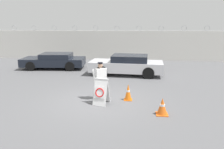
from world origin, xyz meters
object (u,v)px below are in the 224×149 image
at_px(barricade_sign, 101,91).
at_px(traffic_cone_near, 162,106).
at_px(security_guard, 100,79).
at_px(traffic_cone_mid, 128,92).
at_px(parked_car_rear_sedan, 127,65).
at_px(parked_car_front_coupe, 54,61).

xyz_separation_m(barricade_sign, traffic_cone_near, (2.40, -0.86, -0.23)).
bearing_deg(barricade_sign, security_guard, 115.06).
bearing_deg(security_guard, traffic_cone_mid, 149.56).
xyz_separation_m(traffic_cone_mid, parked_car_rear_sedan, (-0.23, 4.86, 0.31)).
bearing_deg(parked_car_rear_sedan, traffic_cone_mid, 96.90).
bearing_deg(barricade_sign, parked_car_front_coupe, 136.96).
distance_m(traffic_cone_mid, parked_car_rear_sedan, 4.88).
height_order(traffic_cone_near, parked_car_front_coupe, parked_car_front_coupe).
bearing_deg(traffic_cone_mid, traffic_cone_near, -48.50).
height_order(barricade_sign, parked_car_rear_sedan, parked_car_rear_sedan).
bearing_deg(traffic_cone_near, traffic_cone_mid, 131.50).
height_order(barricade_sign, parked_car_front_coupe, parked_car_front_coupe).
xyz_separation_m(security_guard, parked_car_front_coupe, (-4.47, 6.40, -0.32)).
distance_m(traffic_cone_near, parked_car_rear_sedan, 6.51).
distance_m(barricade_sign, parked_car_front_coupe, 8.37).
bearing_deg(barricade_sign, traffic_cone_mid, 42.49).
xyz_separation_m(security_guard, traffic_cone_near, (2.52, -1.45, -0.60)).
relative_size(barricade_sign, traffic_cone_near, 1.72).
height_order(traffic_cone_near, parked_car_rear_sedan, parked_car_rear_sedan).
relative_size(traffic_cone_near, parked_car_front_coupe, 0.14).
bearing_deg(barricade_sign, traffic_cone_near, -6.01).
bearing_deg(parked_car_front_coupe, traffic_cone_near, 127.39).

